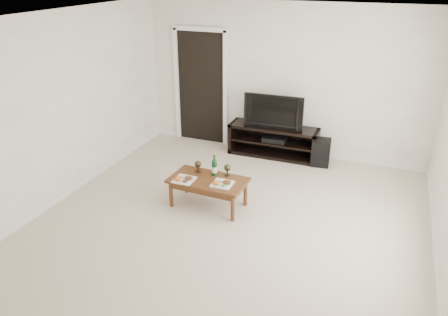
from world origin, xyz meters
TOP-DOWN VIEW (x-y plane):
  - floor at (0.00, 0.00)m, footprint 5.50×5.50m
  - back_wall at (0.00, 2.77)m, footprint 5.00×0.04m
  - ceiling at (0.00, 0.00)m, footprint 5.00×5.50m
  - doorway at (-1.55, 2.73)m, footprint 0.90×0.02m
  - media_console at (-0.07, 2.50)m, footprint 1.55×0.45m
  - television at (-0.07, 2.50)m, footprint 1.03×0.16m
  - av_receiver at (-0.04, 2.48)m, footprint 0.42×0.32m
  - subwoofer at (0.79, 2.42)m, footprint 0.33×0.33m
  - coffee_table at (-0.43, 0.45)m, footprint 1.08×0.63m
  - plate_left at (-0.72, 0.30)m, footprint 0.27×0.27m
  - plate_right at (-0.19, 0.37)m, footprint 0.27×0.27m
  - wine_bottle at (-0.40, 0.60)m, footprint 0.07×0.07m
  - goblet_left at (-0.66, 0.61)m, footprint 0.09×0.09m
  - goblet_right at (-0.23, 0.65)m, footprint 0.09×0.09m

SIDE VIEW (x-z plane):
  - floor at x=0.00m, z-range 0.00..0.00m
  - coffee_table at x=-0.43m, z-range 0.00..0.42m
  - subwoofer at x=0.79m, z-range 0.00..0.45m
  - media_console at x=-0.07m, z-range 0.00..0.55m
  - av_receiver at x=-0.04m, z-range 0.29..0.36m
  - plate_left at x=-0.72m, z-range 0.42..0.49m
  - plate_right at x=-0.19m, z-range 0.42..0.49m
  - goblet_left at x=-0.66m, z-range 0.42..0.59m
  - goblet_right at x=-0.23m, z-range 0.42..0.59m
  - wine_bottle at x=-0.40m, z-range 0.42..0.77m
  - television at x=-0.07m, z-range 0.55..1.14m
  - doorway at x=-1.55m, z-range 0.00..2.05m
  - back_wall at x=0.00m, z-range 0.00..2.60m
  - ceiling at x=0.00m, z-range 2.60..2.64m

